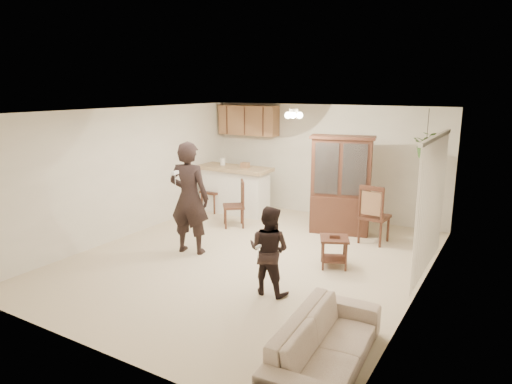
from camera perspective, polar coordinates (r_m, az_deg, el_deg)
The scene contains 23 objects.
floor at distance 7.90m, azimuth -0.79°, elevation -8.35°, with size 6.50×6.50×0.00m, color beige.
ceiling at distance 7.36m, azimuth -0.85°, elevation 10.09°, with size 5.50×6.50×0.02m, color white.
wall_back at distance 10.40m, azimuth 8.57°, elevation 3.86°, with size 5.50×0.02×2.50m, color silver.
wall_front at distance 5.15m, azimuth -20.13°, elevation -6.21°, with size 5.50×0.02×2.50m, color silver.
wall_left at distance 9.24m, azimuth -15.55°, elevation 2.40°, with size 0.02×6.50×2.50m, color silver.
wall_right at distance 6.57m, azimuth 20.12°, elevation -2.11°, with size 0.02×6.50×2.50m, color silver.
breakfast_bar at distance 10.60m, azimuth -2.73°, elevation 0.04°, with size 1.60×0.55×1.00m, color white.
bar_top at distance 10.49m, azimuth -2.76°, elevation 2.97°, with size 1.75×0.70×0.08m, color tan.
upper_cabinets at distance 10.99m, azimuth -0.95°, elevation 8.96°, with size 1.50×0.34×0.70m, color brown.
vertical_blinds at distance 7.48m, azimuth 21.04°, elevation -1.61°, with size 0.06×2.30×2.10m, color white, non-canonical shape.
ceiling_fixture at distance 8.33m, azimuth 4.72°, elevation 9.69°, with size 0.36×0.36×0.20m, color #FCECBD, non-canonical shape.
hanging_plant at distance 8.87m, azimuth 20.51°, elevation 5.55°, with size 0.43×0.37×0.48m, color #2F5B24.
plant_cord at distance 8.84m, azimuth 20.68°, elevation 7.64°, with size 0.01×0.01×0.65m, color black.
sofa at distance 4.98m, azimuth 8.71°, elevation -17.42°, with size 1.87×0.73×0.73m, color beige.
adult at distance 8.03m, azimuth -8.33°, elevation -1.37°, with size 0.66×0.43×1.80m, color black.
child at distance 6.43m, azimuth 1.63°, elevation -6.99°, with size 0.66×0.51×1.35m, color black.
china_hutch at distance 9.18m, azimuth 10.57°, elevation 0.78°, with size 1.32×0.75×1.95m.
side_table at distance 7.59m, azimuth 9.71°, elevation -7.34°, with size 0.60×0.60×0.55m.
chair_bar at distance 10.81m, azimuth -5.32°, elevation -0.82°, with size 0.52×0.52×1.07m.
chair_hutch_left at distance 9.60m, azimuth -2.80°, elevation -2.71°, with size 0.61×0.61×0.98m.
chair_hutch_right at distance 8.89m, azimuth 14.51°, elevation -4.14°, with size 0.53×0.53×1.13m.
controller_adult at distance 7.50m, azimuth -10.10°, elevation 2.38°, with size 0.05×0.17×0.05m, color silver.
controller_child at distance 6.15m, azimuth 0.30°, elevation -6.86°, with size 0.03×0.11×0.03m, color silver.
Camera 1 is at (3.83, -6.28, 2.87)m, focal length 32.00 mm.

